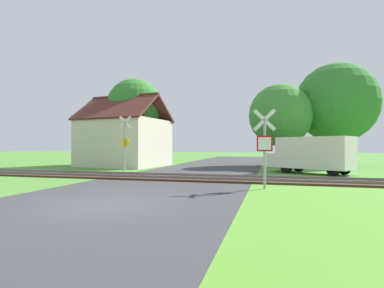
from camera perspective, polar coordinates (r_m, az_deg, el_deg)
ground_plane at (r=9.07m, az=-16.85°, el=-11.04°), size 160.00×160.00×0.00m
road_asphalt at (r=10.79m, az=-11.19°, el=-9.32°), size 7.71×80.00×0.01m
rail_track at (r=15.55m, az=-2.74°, el=-6.41°), size 60.00×2.60×0.22m
stop_sign_near at (r=12.01m, az=13.66°, el=-0.07°), size 0.88×0.15×3.14m
crossing_sign_far at (r=20.03m, az=-12.69°, el=0.69°), size 0.88×0.14×3.67m
house at (r=26.17m, az=-12.70°, el=0.55°), size 7.28×6.83×6.08m
tree_left at (r=27.82m, az=-10.85°, el=6.93°), size 5.04×5.04×7.78m
tree_right at (r=26.89m, az=16.45°, el=5.27°), size 5.33×5.33×7.02m
tree_far at (r=29.51m, az=25.77°, el=7.04°), size 7.00×7.00×9.01m
mail_truck at (r=19.62m, az=21.82°, el=-1.69°), size 5.13×4.20×2.24m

